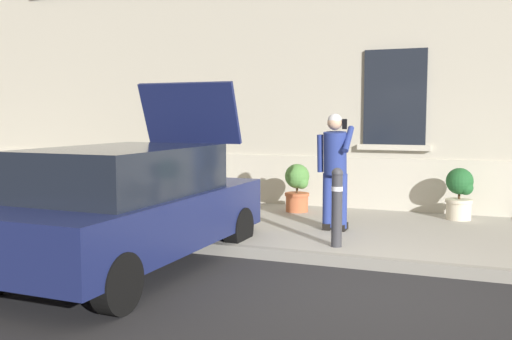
{
  "coord_description": "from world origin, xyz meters",
  "views": [
    {
      "loc": [
        1.17,
        -5.92,
        1.87
      ],
      "look_at": [
        -1.74,
        1.6,
        1.1
      ],
      "focal_mm": 40.04,
      "sensor_mm": 36.0,
      "label": 1
    }
  ],
  "objects_px": {
    "planter_terracotta": "(297,186)",
    "planter_cream": "(460,192)",
    "person_on_phone": "(335,164)",
    "bollard_near_person": "(337,204)",
    "hatchback_car_navy": "(131,205)",
    "planter_olive": "(172,178)"
  },
  "relations": [
    {
      "from": "bollard_near_person",
      "to": "planter_terracotta",
      "type": "bearing_deg",
      "value": 117.71
    },
    {
      "from": "hatchback_car_navy",
      "to": "planter_terracotta",
      "type": "relative_size",
      "value": 4.77
    },
    {
      "from": "planter_terracotta",
      "to": "planter_olive",
      "type": "bearing_deg",
      "value": 173.01
    },
    {
      "from": "planter_terracotta",
      "to": "planter_cream",
      "type": "height_order",
      "value": "same"
    },
    {
      "from": "planter_olive",
      "to": "planter_terracotta",
      "type": "distance_m",
      "value": 2.76
    },
    {
      "from": "hatchback_car_navy",
      "to": "planter_terracotta",
      "type": "bearing_deg",
      "value": 77.08
    },
    {
      "from": "planter_olive",
      "to": "planter_terracotta",
      "type": "xyz_separation_m",
      "value": [
        2.74,
        -0.34,
        0.0
      ]
    },
    {
      "from": "hatchback_car_navy",
      "to": "person_on_phone",
      "type": "height_order",
      "value": "hatchback_car_navy"
    },
    {
      "from": "bollard_near_person",
      "to": "person_on_phone",
      "type": "height_order",
      "value": "person_on_phone"
    },
    {
      "from": "bollard_near_person",
      "to": "planter_terracotta",
      "type": "height_order",
      "value": "bollard_near_person"
    },
    {
      "from": "person_on_phone",
      "to": "bollard_near_person",
      "type": "bearing_deg",
      "value": -70.69
    },
    {
      "from": "person_on_phone",
      "to": "planter_olive",
      "type": "xyz_separation_m",
      "value": [
        -3.76,
        1.77,
        -0.55
      ]
    },
    {
      "from": "planter_cream",
      "to": "planter_olive",
      "type": "bearing_deg",
      "value": 178.77
    },
    {
      "from": "person_on_phone",
      "to": "planter_cream",
      "type": "bearing_deg",
      "value": 48.06
    },
    {
      "from": "planter_terracotta",
      "to": "person_on_phone",
      "type": "bearing_deg",
      "value": -54.71
    },
    {
      "from": "bollard_near_person",
      "to": "hatchback_car_navy",
      "type": "bearing_deg",
      "value": -146.33
    },
    {
      "from": "hatchback_car_navy",
      "to": "planter_cream",
      "type": "xyz_separation_m",
      "value": [
        3.64,
        4.14,
        -0.19
      ]
    },
    {
      "from": "bollard_near_person",
      "to": "planter_cream",
      "type": "xyz_separation_m",
      "value": [
        1.45,
        2.68,
        -0.11
      ]
    },
    {
      "from": "bollard_near_person",
      "to": "person_on_phone",
      "type": "bearing_deg",
      "value": 105.09
    },
    {
      "from": "person_on_phone",
      "to": "planter_olive",
      "type": "bearing_deg",
      "value": 158.96
    },
    {
      "from": "hatchback_car_navy",
      "to": "bollard_near_person",
      "type": "bearing_deg",
      "value": 33.67
    },
    {
      "from": "planter_olive",
      "to": "planter_terracotta",
      "type": "relative_size",
      "value": 1.0
    }
  ]
}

